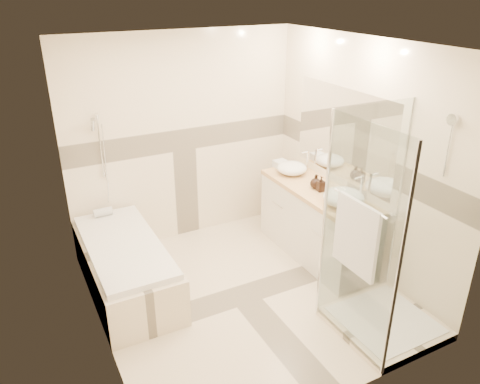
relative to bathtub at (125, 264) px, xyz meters
name	(u,v)px	position (x,y,z in m)	size (l,w,h in m)	color
room	(247,182)	(1.08, -0.64, 0.95)	(2.82, 3.02, 2.52)	beige
bathtub	(125,264)	(0.00, 0.00, 0.00)	(0.75, 1.70, 0.56)	beige
vanity	(317,223)	(2.15, -0.35, 0.12)	(0.58, 1.62, 0.85)	white
shower_enclosure	(375,281)	(1.86, -1.62, 0.20)	(0.96, 0.93, 2.04)	beige
vessel_sink_near	(292,168)	(2.13, 0.18, 0.62)	(0.36, 0.36, 0.14)	white
vessel_sink_far	(344,197)	(2.13, -0.79, 0.63)	(0.43, 0.43, 0.17)	white
faucet_near	(307,159)	(2.35, 0.18, 0.69)	(0.11, 0.03, 0.26)	silver
faucet_far	(361,186)	(2.35, -0.79, 0.71)	(0.12, 0.03, 0.29)	silver
amenity_bottle_a	(321,184)	(2.13, -0.40, 0.63)	(0.08, 0.08, 0.17)	black
amenity_bottle_b	(316,181)	(2.13, -0.30, 0.62)	(0.13, 0.13, 0.16)	black
folded_towels	(283,165)	(2.13, 0.37, 0.59)	(0.16, 0.26, 0.08)	silver
rolled_towel	(103,212)	(-0.04, 0.70, 0.30)	(0.09, 0.09, 0.20)	silver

